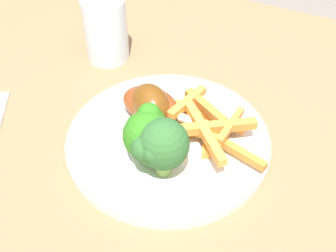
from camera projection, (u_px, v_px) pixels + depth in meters
dining_table at (201, 212)px, 0.61m from camera, size 1.26×0.87×0.74m
dinner_plate at (168, 140)px, 0.57m from camera, size 0.27×0.27×0.01m
broccoli_floret_front at (160, 145)px, 0.49m from camera, size 0.06×0.06×0.08m
broccoli_floret_middle at (147, 133)px, 0.51m from camera, size 0.06×0.07×0.07m
carrot_fries_pile at (207, 125)px, 0.56m from camera, size 0.15×0.12×0.03m
chicken_drumstick_near at (152, 106)px, 0.58m from camera, size 0.10×0.09×0.05m
chicken_drumstick_far at (154, 106)px, 0.58m from camera, size 0.14×0.06×0.04m
water_glass at (106, 29)px, 0.68m from camera, size 0.07×0.07×0.10m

